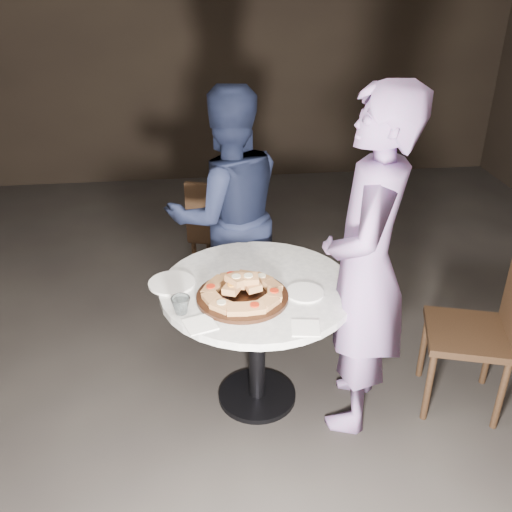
{
  "coord_description": "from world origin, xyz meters",
  "views": [
    {
      "loc": [
        -0.15,
        -2.14,
        2.08
      ],
      "look_at": [
        0.13,
        0.19,
        0.82
      ],
      "focal_mm": 40.0,
      "sensor_mm": 36.0,
      "label": 1
    }
  ],
  "objects_px": {
    "table": "(257,308)",
    "diner_navy": "(228,215)",
    "chair_right": "(489,325)",
    "serving_board": "(242,297)",
    "water_glass": "(181,305)",
    "focaccia_pile": "(242,289)",
    "diner_teal": "(366,268)",
    "chair_far": "(220,228)"
  },
  "relations": [
    {
      "from": "focaccia_pile",
      "to": "chair_right",
      "type": "relative_size",
      "value": 0.45
    },
    {
      "from": "serving_board",
      "to": "focaccia_pile",
      "type": "relative_size",
      "value": 1.11
    },
    {
      "from": "table",
      "to": "water_glass",
      "type": "relative_size",
      "value": 11.99
    },
    {
      "from": "chair_right",
      "to": "water_glass",
      "type": "bearing_deg",
      "value": -71.63
    },
    {
      "from": "chair_right",
      "to": "diner_navy",
      "type": "bearing_deg",
      "value": -109.08
    },
    {
      "from": "table",
      "to": "diner_teal",
      "type": "relative_size",
      "value": 0.61
    },
    {
      "from": "table",
      "to": "serving_board",
      "type": "height_order",
      "value": "serving_board"
    },
    {
      "from": "serving_board",
      "to": "table",
      "type": "bearing_deg",
      "value": 53.02
    },
    {
      "from": "diner_teal",
      "to": "chair_far",
      "type": "bearing_deg",
      "value": -133.88
    },
    {
      "from": "chair_far",
      "to": "diner_teal",
      "type": "xyz_separation_m",
      "value": [
        0.59,
        -1.27,
        0.36
      ]
    },
    {
      "from": "water_glass",
      "to": "diner_navy",
      "type": "height_order",
      "value": "diner_navy"
    },
    {
      "from": "serving_board",
      "to": "water_glass",
      "type": "height_order",
      "value": "water_glass"
    },
    {
      "from": "chair_far",
      "to": "serving_board",
      "type": "bearing_deg",
      "value": 110.3
    },
    {
      "from": "focaccia_pile",
      "to": "diner_teal",
      "type": "height_order",
      "value": "diner_teal"
    },
    {
      "from": "table",
      "to": "diner_navy",
      "type": "distance_m",
      "value": 0.74
    },
    {
      "from": "serving_board",
      "to": "diner_navy",
      "type": "height_order",
      "value": "diner_navy"
    },
    {
      "from": "chair_right",
      "to": "diner_teal",
      "type": "relative_size",
      "value": 0.51
    },
    {
      "from": "focaccia_pile",
      "to": "diner_navy",
      "type": "distance_m",
      "value": 0.82
    },
    {
      "from": "diner_navy",
      "to": "table",
      "type": "bearing_deg",
      "value": 85.54
    },
    {
      "from": "table",
      "to": "serving_board",
      "type": "relative_size",
      "value": 2.43
    },
    {
      "from": "serving_board",
      "to": "diner_teal",
      "type": "distance_m",
      "value": 0.57
    },
    {
      "from": "focaccia_pile",
      "to": "water_glass",
      "type": "height_order",
      "value": "focaccia_pile"
    },
    {
      "from": "serving_board",
      "to": "chair_right",
      "type": "xyz_separation_m",
      "value": [
        1.19,
        -0.06,
        -0.21
      ]
    },
    {
      "from": "diner_teal",
      "to": "water_glass",
      "type": "bearing_deg",
      "value": -64.93
    },
    {
      "from": "diner_navy",
      "to": "focaccia_pile",
      "type": "bearing_deg",
      "value": 79.04
    },
    {
      "from": "table",
      "to": "focaccia_pile",
      "type": "height_order",
      "value": "focaccia_pile"
    },
    {
      "from": "diner_navy",
      "to": "serving_board",
      "type": "bearing_deg",
      "value": 79.05
    },
    {
      "from": "chair_right",
      "to": "chair_far",
      "type": "bearing_deg",
      "value": -119.38
    },
    {
      "from": "table",
      "to": "chair_right",
      "type": "height_order",
      "value": "chair_right"
    },
    {
      "from": "water_glass",
      "to": "chair_right",
      "type": "height_order",
      "value": "chair_right"
    },
    {
      "from": "table",
      "to": "chair_right",
      "type": "xyz_separation_m",
      "value": [
        1.11,
        -0.16,
        -0.08
      ]
    },
    {
      "from": "diner_teal",
      "to": "focaccia_pile",
      "type": "bearing_deg",
      "value": -72.32
    },
    {
      "from": "focaccia_pile",
      "to": "diner_teal",
      "type": "distance_m",
      "value": 0.56
    },
    {
      "from": "serving_board",
      "to": "water_glass",
      "type": "relative_size",
      "value": 4.94
    },
    {
      "from": "chair_far",
      "to": "chair_right",
      "type": "xyz_separation_m",
      "value": [
        1.22,
        -1.29,
        0.02
      ]
    },
    {
      "from": "chair_right",
      "to": "diner_navy",
      "type": "relative_size",
      "value": 0.57
    },
    {
      "from": "diner_teal",
      "to": "table",
      "type": "bearing_deg",
      "value": -84.96
    },
    {
      "from": "water_glass",
      "to": "chair_far",
      "type": "height_order",
      "value": "chair_far"
    },
    {
      "from": "serving_board",
      "to": "chair_far",
      "type": "bearing_deg",
      "value": 91.45
    },
    {
      "from": "table",
      "to": "focaccia_pile",
      "type": "distance_m",
      "value": 0.22
    },
    {
      "from": "focaccia_pile",
      "to": "diner_navy",
      "type": "xyz_separation_m",
      "value": [
        -0.0,
        0.82,
        0.0
      ]
    },
    {
      "from": "serving_board",
      "to": "focaccia_pile",
      "type": "xyz_separation_m",
      "value": [
        -0.0,
        0.0,
        0.04
      ]
    }
  ]
}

